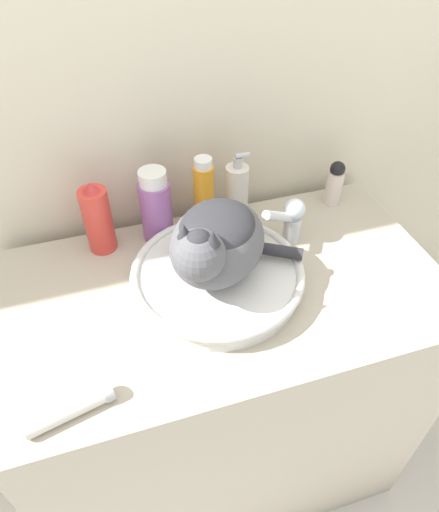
{
  "coord_description": "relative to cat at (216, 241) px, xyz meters",
  "views": [
    {
      "loc": [
        -0.23,
        -0.4,
        1.66
      ],
      "look_at": [
        -0.02,
        0.28,
        1.0
      ],
      "focal_mm": 32.0,
      "sensor_mm": 36.0,
      "label": 1
    }
  ],
  "objects": [
    {
      "name": "sink_basin",
      "position": [
        0.01,
        0.01,
        -0.12
      ],
      "size": [
        0.39,
        0.39,
        0.06
      ],
      "color": "silver",
      "rests_on": "vanity_counter"
    },
    {
      "name": "shampoo_bottle_tall",
      "position": [
        0.04,
        0.22,
        -0.05
      ],
      "size": [
        0.05,
        0.05,
        0.21
      ],
      "color": "orange",
      "rests_on": "vanity_counter"
    },
    {
      "name": "wall_back",
      "position": [
        0.03,
        0.34,
        0.16
      ],
      "size": [
        8.0,
        0.05,
        2.4
      ],
      "color": "beige",
      "rests_on": "ground_plane"
    },
    {
      "name": "spray_bottle_trigger",
      "position": [
        -0.23,
        0.22,
        -0.06
      ],
      "size": [
        0.07,
        0.07,
        0.19
      ],
      "color": "#DB3D33",
      "rests_on": "vanity_counter"
    },
    {
      "name": "vanity_counter",
      "position": [
        0.03,
        0.0,
        -0.59
      ],
      "size": [
        1.01,
        0.57,
        0.9
      ],
      "color": "#B2A893",
      "rests_on": "ground_plane"
    },
    {
      "name": "cream_tube",
      "position": [
        -0.33,
        -0.21,
        -0.13
      ],
      "size": [
        0.16,
        0.07,
        0.04
      ],
      "rotation": [
        0.0,
        0.0,
        0.23
      ],
      "color": "silver",
      "rests_on": "vanity_counter"
    },
    {
      "name": "deodorant_stick",
      "position": [
        0.41,
        0.22,
        -0.08
      ],
      "size": [
        0.05,
        0.05,
        0.13
      ],
      "color": "silver",
      "rests_on": "vanity_counter"
    },
    {
      "name": "mouthwash_bottle",
      "position": [
        -0.09,
        0.22,
        -0.05
      ],
      "size": [
        0.08,
        0.08,
        0.19
      ],
      "color": "#93569E",
      "rests_on": "vanity_counter"
    },
    {
      "name": "cat",
      "position": [
        0.0,
        0.0,
        0.0
      ],
      "size": [
        0.35,
        0.31,
        0.19
      ],
      "rotation": [
        0.0,
        0.0,
        4.05
      ],
      "color": "#56565B",
      "rests_on": "sink_basin"
    },
    {
      "name": "faucet",
      "position": [
        0.22,
        0.1,
        -0.07
      ],
      "size": [
        0.13,
        0.08,
        0.14
      ],
      "rotation": [
        0.0,
        0.0,
        -2.73
      ],
      "color": "silver",
      "rests_on": "vanity_counter"
    },
    {
      "name": "soap_pump_bottle",
      "position": [
        0.12,
        0.22,
        -0.06
      ],
      "size": [
        0.06,
        0.06,
        0.2
      ],
      "color": "silver",
      "rests_on": "vanity_counter"
    }
  ]
}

